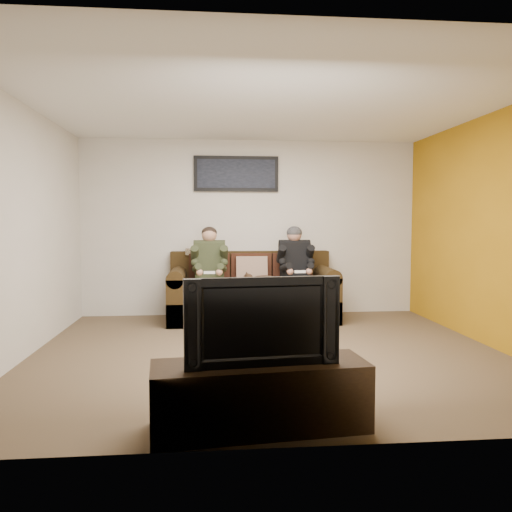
{
  "coord_description": "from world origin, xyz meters",
  "views": [
    {
      "loc": [
        -0.61,
        -5.21,
        1.4
      ],
      "look_at": [
        -0.02,
        1.2,
        0.95
      ],
      "focal_mm": 35.0,
      "sensor_mm": 36.0,
      "label": 1
    }
  ],
  "objects": [
    {
      "name": "tv_stand",
      "position": [
        -0.29,
        -1.95,
        0.23
      ],
      "size": [
        1.48,
        0.6,
        0.45
      ],
      "primitive_type": "cube",
      "rotation": [
        0.0,
        0.0,
        0.1
      ],
      "color": "black",
      "rests_on": "ground"
    },
    {
      "name": "ceiling",
      "position": [
        0.0,
        0.0,
        2.6
      ],
      "size": [
        5.0,
        5.0,
        0.0
      ],
      "primitive_type": "plane",
      "rotation": [
        3.14,
        0.0,
        0.0
      ],
      "color": "silver",
      "rests_on": "ground"
    },
    {
      "name": "accent_wall_right",
      "position": [
        2.49,
        0.0,
        1.3
      ],
      "size": [
        0.0,
        4.5,
        4.5
      ],
      "primitive_type": "plane",
      "rotation": [
        1.57,
        0.0,
        -1.57
      ],
      "color": "#B17B11",
      "rests_on": "ground"
    },
    {
      "name": "person_left",
      "position": [
        -0.63,
        1.64,
        0.75
      ],
      "size": [
        0.51,
        0.87,
        1.32
      ],
      "color": "#756549",
      "rests_on": "sofa"
    },
    {
      "name": "throw_pillow",
      "position": [
        -0.02,
        1.88,
        0.68
      ],
      "size": [
        0.45,
        0.21,
        0.44
      ],
      "primitive_type": "cube",
      "rotation": [
        -0.21,
        0.0,
        0.0
      ],
      "color": "#8E705D",
      "rests_on": "sofa"
    },
    {
      "name": "throw_blanket",
      "position": [
        -0.73,
        2.13,
        0.96
      ],
      "size": [
        0.48,
        0.23,
        0.08
      ],
      "primitive_type": "cube",
      "color": "tan",
      "rests_on": "sofa"
    },
    {
      "name": "wall_right",
      "position": [
        2.5,
        0.0,
        1.3
      ],
      "size": [
        0.0,
        4.5,
        4.5
      ],
      "primitive_type": "plane",
      "rotation": [
        1.57,
        0.0,
        -1.57
      ],
      "color": "beige",
      "rests_on": "ground"
    },
    {
      "name": "floor",
      "position": [
        0.0,
        0.0,
        0.0
      ],
      "size": [
        5.0,
        5.0,
        0.0
      ],
      "primitive_type": "plane",
      "color": "brown",
      "rests_on": "ground"
    },
    {
      "name": "wall_front",
      "position": [
        0.0,
        -2.25,
        1.3
      ],
      "size": [
        5.0,
        0.0,
        5.0
      ],
      "primitive_type": "plane",
      "rotation": [
        -1.57,
        0.0,
        0.0
      ],
      "color": "beige",
      "rests_on": "ground"
    },
    {
      "name": "cat",
      "position": [
        0.1,
        1.57,
        0.57
      ],
      "size": [
        0.66,
        0.26,
        0.24
      ],
      "color": "#3F2A19",
      "rests_on": "sofa"
    },
    {
      "name": "television",
      "position": [
        -0.29,
        -1.95,
        0.75
      ],
      "size": [
        1.03,
        0.23,
        0.59
      ],
      "primitive_type": "imported",
      "rotation": [
        0.0,
        0.0,
        0.1
      ],
      "color": "black",
      "rests_on": "tv_stand"
    },
    {
      "name": "sofa",
      "position": [
        -0.02,
        1.83,
        0.36
      ],
      "size": [
        2.34,
        1.01,
        0.96
      ],
      "color": "black",
      "rests_on": "ground"
    },
    {
      "name": "person_right",
      "position": [
        0.58,
        1.64,
        0.75
      ],
      "size": [
        0.51,
        0.86,
        1.33
      ],
      "color": "black",
      "rests_on": "sofa"
    },
    {
      "name": "wall_left",
      "position": [
        -2.5,
        0.0,
        1.3
      ],
      "size": [
        0.0,
        4.5,
        4.5
      ],
      "primitive_type": "plane",
      "rotation": [
        1.57,
        0.0,
        1.57
      ],
      "color": "beige",
      "rests_on": "ground"
    },
    {
      "name": "wall_back",
      "position": [
        0.0,
        2.25,
        1.3
      ],
      "size": [
        5.0,
        0.0,
        5.0
      ],
      "primitive_type": "plane",
      "rotation": [
        1.57,
        0.0,
        0.0
      ],
      "color": "beige",
      "rests_on": "ground"
    },
    {
      "name": "framed_poster",
      "position": [
        -0.22,
        2.22,
        2.1
      ],
      "size": [
        1.25,
        0.05,
        0.52
      ],
      "color": "black",
      "rests_on": "wall_back"
    }
  ]
}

